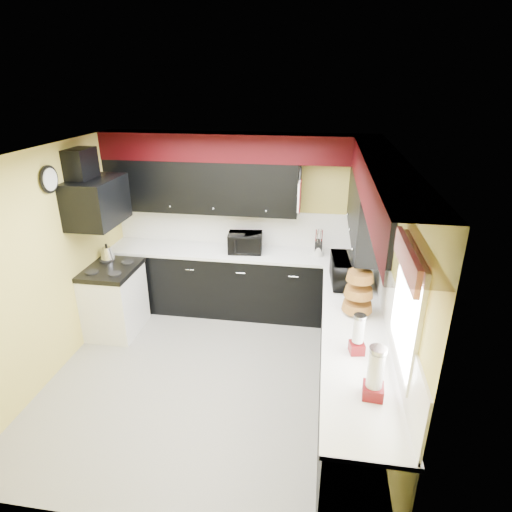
{
  "coord_description": "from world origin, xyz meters",
  "views": [
    {
      "loc": [
        1.1,
        -3.85,
        3.15
      ],
      "look_at": [
        0.38,
        0.71,
        1.22
      ],
      "focal_mm": 30.0,
      "sensor_mm": 36.0,
      "label": 1
    }
  ],
  "objects_px": {
    "knife_block": "(318,248)",
    "utensil_crock": "(318,251)",
    "toaster_oven": "(245,243)",
    "microwave": "(349,271)",
    "kettle": "(107,253)"
  },
  "relations": [
    {
      "from": "toaster_oven",
      "to": "microwave",
      "type": "height_order",
      "value": "microwave"
    },
    {
      "from": "knife_block",
      "to": "microwave",
      "type": "bearing_deg",
      "value": -65.88
    },
    {
      "from": "knife_block",
      "to": "kettle",
      "type": "relative_size",
      "value": 1.11
    },
    {
      "from": "toaster_oven",
      "to": "kettle",
      "type": "relative_size",
      "value": 2.38
    },
    {
      "from": "toaster_oven",
      "to": "kettle",
      "type": "height_order",
      "value": "toaster_oven"
    },
    {
      "from": "knife_block",
      "to": "kettle",
      "type": "bearing_deg",
      "value": -169.76
    },
    {
      "from": "microwave",
      "to": "knife_block",
      "type": "distance_m",
      "value": 0.87
    },
    {
      "from": "toaster_oven",
      "to": "microwave",
      "type": "xyz_separation_m",
      "value": [
        1.35,
        -0.77,
        0.02
      ]
    },
    {
      "from": "microwave",
      "to": "knife_block",
      "type": "relative_size",
      "value": 2.67
    },
    {
      "from": "kettle",
      "to": "utensil_crock",
      "type": "bearing_deg",
      "value": 10.31
    },
    {
      "from": "toaster_oven",
      "to": "utensil_crock",
      "type": "relative_size",
      "value": 3.27
    },
    {
      "from": "toaster_oven",
      "to": "kettle",
      "type": "distance_m",
      "value": 1.83
    },
    {
      "from": "microwave",
      "to": "toaster_oven",
      "type": "bearing_deg",
      "value": 56.08
    },
    {
      "from": "toaster_oven",
      "to": "knife_block",
      "type": "height_order",
      "value": "toaster_oven"
    },
    {
      "from": "knife_block",
      "to": "utensil_crock",
      "type": "bearing_deg",
      "value": -90.36
    }
  ]
}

